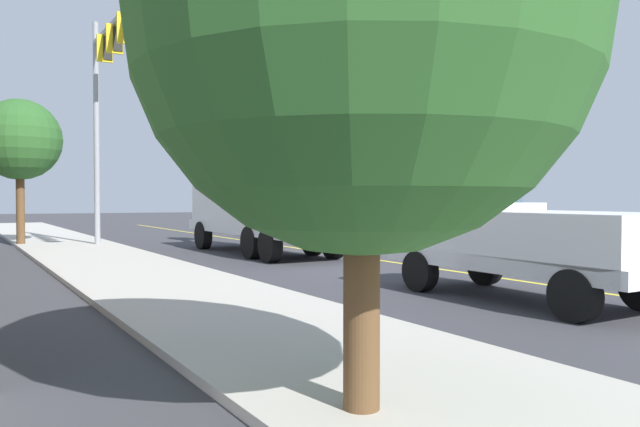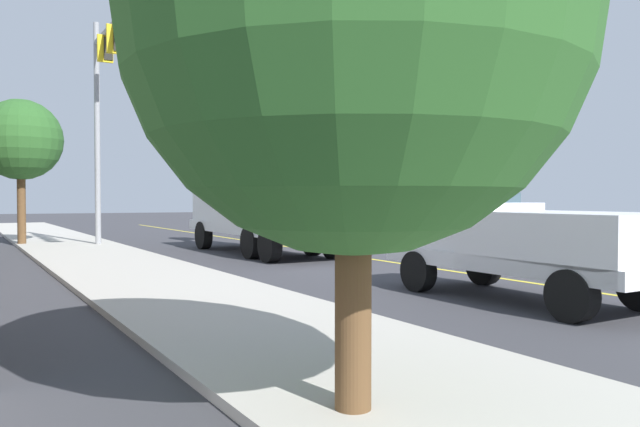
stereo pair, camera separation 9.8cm
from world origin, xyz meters
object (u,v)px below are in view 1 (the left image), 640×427
at_px(passing_minivan, 282,217).
at_px(traffic_signal_mast, 110,75).
at_px(service_pickup_truck, 524,242).
at_px(traffic_cone_mid_front, 263,234).
at_px(utility_bucket_truck, 261,207).

height_order(passing_minivan, traffic_signal_mast, traffic_signal_mast).
distance_m(service_pickup_truck, traffic_signal_mast, 16.39).
bearing_deg(passing_minivan, traffic_cone_mid_front, 148.96).
relative_size(utility_bucket_truck, traffic_cone_mid_front, 11.50).
distance_m(utility_bucket_truck, traffic_signal_mast, 7.28).
height_order(service_pickup_truck, traffic_cone_mid_front, service_pickup_truck).
relative_size(passing_minivan, traffic_signal_mast, 0.57).
distance_m(utility_bucket_truck, service_pickup_truck, 11.51).
bearing_deg(traffic_cone_mid_front, service_pickup_truck, 179.60).
xyz_separation_m(service_pickup_truck, passing_minivan, (19.64, -2.31, -0.15)).
distance_m(traffic_cone_mid_front, traffic_signal_mast, 8.89).
bearing_deg(passing_minivan, traffic_signal_mast, 122.37).
xyz_separation_m(passing_minivan, traffic_signal_mast, (-5.41, 8.53, 5.38)).
xyz_separation_m(traffic_cone_mid_front, traffic_signal_mast, (-1.75, 6.33, 5.99)).
xyz_separation_m(utility_bucket_truck, traffic_signal_mast, (2.82, 4.76, 4.74)).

